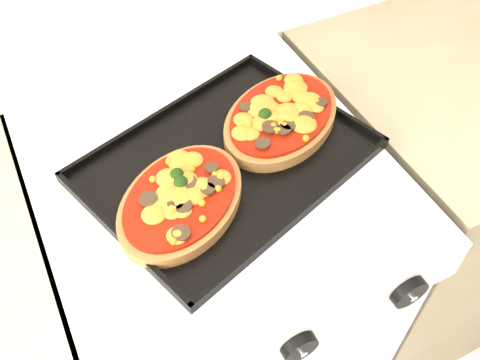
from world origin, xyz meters
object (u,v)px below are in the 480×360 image
stove (217,293)px  baking_tray (227,159)px  pizza_left (181,199)px  pizza_right (281,116)px

stove → baking_tray: 0.47m
stove → pizza_left: bearing=-137.7°
stove → baking_tray: size_ratio=1.99×
stove → pizza_right: size_ratio=3.52×
baking_tray → pizza_left: 0.12m
baking_tray → pizza_right: size_ratio=1.77×
pizza_left → pizza_right: bearing=22.1°
pizza_left → stove: bearing=42.3°
stove → pizza_left: (-0.08, -0.07, 0.48)m
stove → pizza_left: 0.49m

